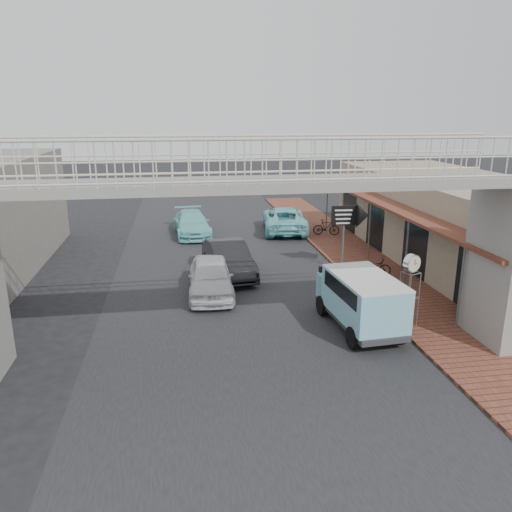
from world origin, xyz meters
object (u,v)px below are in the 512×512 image
object	(u,v)px
angkot_van	(361,295)
arrow_sign	(360,216)
angkot_curb	(284,219)
street_clock	(412,267)
dark_sedan	(228,259)
angkot_far	(192,223)
white_hatchback	(211,277)
motorcycle_far	(326,227)
motorcycle_near	(372,267)

from	to	relation	value
angkot_van	arrow_sign	world-z (taller)	arrow_sign
angkot_curb	street_clock	size ratio (longest dim) A/B	2.15
dark_sedan	angkot_far	xyz separation A→B (m)	(-1.35, 7.79, -0.06)
dark_sedan	angkot_far	size ratio (longest dim) A/B	0.96
dark_sedan	angkot_far	world-z (taller)	dark_sedan
street_clock	white_hatchback	bearing A→B (deg)	124.10
angkot_curb	motorcycle_far	bearing A→B (deg)	148.08
motorcycle_far	angkot_far	bearing A→B (deg)	94.83
angkot_curb	street_clock	xyz separation A→B (m)	(1.10, -14.43, 1.41)
angkot_far	arrow_sign	xyz separation A→B (m)	(7.27, -7.90, 1.81)
angkot_far	motorcycle_far	bearing A→B (deg)	-15.87
angkot_far	motorcycle_near	bearing A→B (deg)	-54.58
motorcycle_near	arrow_sign	distance (m)	2.36
angkot_van	motorcycle_far	xyz separation A→B (m)	(2.59, 12.52, -0.66)
angkot_curb	street_clock	distance (m)	14.54
dark_sedan	street_clock	bearing A→B (deg)	-58.47
dark_sedan	arrow_sign	distance (m)	6.18
white_hatchback	street_clock	size ratio (longest dim) A/B	1.74
motorcycle_near	street_clock	bearing A→B (deg)	-174.84
motorcycle_far	street_clock	bearing A→B (deg)	-167.62
angkot_van	motorcycle_far	world-z (taller)	angkot_van
angkot_van	street_clock	distance (m)	1.85
angkot_curb	angkot_far	world-z (taller)	angkot_curb
angkot_far	arrow_sign	size ratio (longest dim) A/B	1.60
angkot_van	motorcycle_far	bearing A→B (deg)	74.16
angkot_van	angkot_curb	bearing A→B (deg)	83.90
street_clock	motorcycle_far	bearing A→B (deg)	63.80
angkot_far	street_clock	xyz separation A→B (m)	(6.65, -14.33, 1.47)
white_hatchback	motorcycle_near	bearing A→B (deg)	10.28
motorcycle_far	arrow_sign	xyz separation A→B (m)	(-0.38, -6.26, 1.95)
angkot_van	arrow_sign	xyz separation A→B (m)	(2.21, 6.26, 1.29)
dark_sedan	angkot_far	bearing A→B (deg)	92.31
arrow_sign	street_clock	bearing A→B (deg)	-91.75
white_hatchback	motorcycle_near	world-z (taller)	white_hatchback
street_clock	arrow_sign	size ratio (longest dim) A/B	0.83
dark_sedan	angkot_van	world-z (taller)	angkot_van
motorcycle_far	arrow_sign	distance (m)	6.57
street_clock	arrow_sign	xyz separation A→B (m)	(0.63, 6.43, 0.35)
street_clock	arrow_sign	world-z (taller)	arrow_sign
motorcycle_far	white_hatchback	bearing A→B (deg)	156.33
motorcycle_near	street_clock	world-z (taller)	street_clock
dark_sedan	angkot_curb	world-z (taller)	dark_sedan
white_hatchback	angkot_far	bearing A→B (deg)	95.13
motorcycle_far	street_clock	distance (m)	12.83
dark_sedan	motorcycle_far	distance (m)	8.81
arrow_sign	dark_sedan	bearing A→B (deg)	-177.18
dark_sedan	angkot_far	distance (m)	7.91
white_hatchback	angkot_curb	xyz separation A→B (m)	(5.13, 10.19, 0.01)
dark_sedan	motorcycle_near	bearing A→B (deg)	-20.07
dark_sedan	angkot_curb	size ratio (longest dim) A/B	0.85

